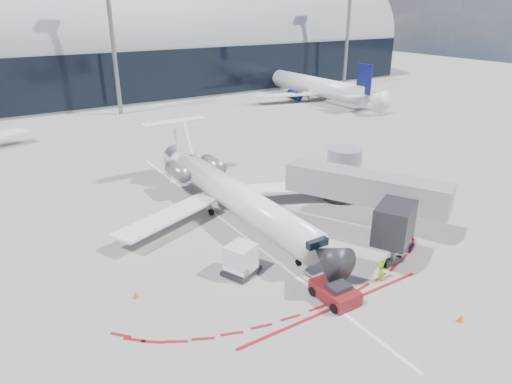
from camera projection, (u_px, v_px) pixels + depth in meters
ground at (240, 233)px, 36.71m from camera, size 260.00×260.00×0.00m
apron_centerline at (228, 224)px, 38.27m from camera, size 0.25×40.00×0.01m
apron_stop_bar at (336, 307)px, 27.72m from camera, size 14.00×0.25×0.01m
terminal_building at (61, 54)px, 84.23m from camera, size 150.00×24.15×24.00m
jet_bridge at (359, 186)px, 38.05m from camera, size 10.03×15.20×4.90m
light_mast_centre at (112, 36)px, 71.93m from camera, size 0.70×0.70×25.00m
light_mast_east at (348, 28)px, 96.64m from camera, size 0.70×0.70×25.00m
regional_jet at (231, 193)px, 38.75m from camera, size 21.21×26.16×6.55m
pushback_tug at (335, 292)px, 28.26m from camera, size 2.05×4.77×1.24m
ramp_worker at (381, 270)px, 29.98m from camera, size 0.73×0.57×1.77m
uld_container at (241, 260)px, 30.83m from camera, size 2.87×2.69×2.15m
safety_cone_left at (136, 295)px, 28.50m from camera, size 0.35×0.35×0.49m
safety_cone_right at (461, 318)px, 26.36m from camera, size 0.38×0.38×0.53m
bg_airliner_2 at (315, 73)px, 87.08m from camera, size 30.55×32.35×9.88m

